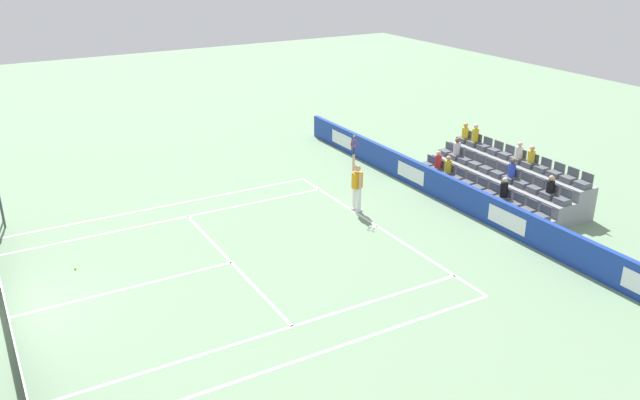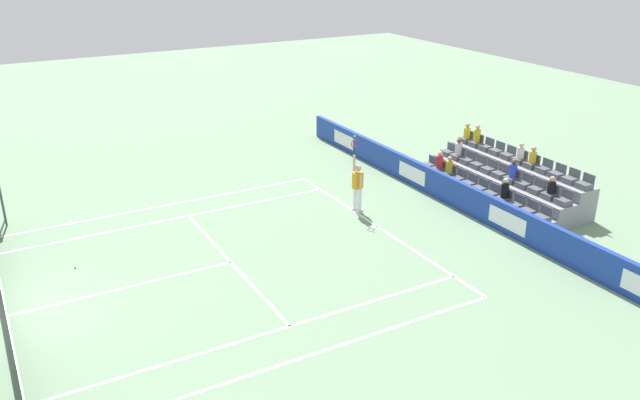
% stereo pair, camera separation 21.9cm
% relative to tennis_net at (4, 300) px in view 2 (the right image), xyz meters
% --- Properties ---
extents(ground_plane, '(80.00, 80.00, 0.00)m').
position_rel_tennis_net_xyz_m(ground_plane, '(0.00, 0.00, -0.49)').
color(ground_plane, gray).
extents(line_baseline, '(10.97, 0.10, 0.01)m').
position_rel_tennis_net_xyz_m(line_baseline, '(0.00, -11.89, -0.49)').
color(line_baseline, white).
rests_on(line_baseline, ground).
extents(line_service, '(8.23, 0.10, 0.01)m').
position_rel_tennis_net_xyz_m(line_service, '(0.00, -6.40, -0.49)').
color(line_service, white).
rests_on(line_service, ground).
extents(line_centre_service, '(0.10, 6.40, 0.01)m').
position_rel_tennis_net_xyz_m(line_centre_service, '(0.00, -3.20, -0.49)').
color(line_centre_service, white).
rests_on(line_centre_service, ground).
extents(line_singles_sideline_left, '(0.10, 11.89, 0.01)m').
position_rel_tennis_net_xyz_m(line_singles_sideline_left, '(4.12, -5.95, -0.49)').
color(line_singles_sideline_left, white).
rests_on(line_singles_sideline_left, ground).
extents(line_singles_sideline_right, '(0.10, 11.89, 0.01)m').
position_rel_tennis_net_xyz_m(line_singles_sideline_right, '(-4.12, -5.95, -0.49)').
color(line_singles_sideline_right, white).
rests_on(line_singles_sideline_right, ground).
extents(line_doubles_sideline_left, '(0.10, 11.89, 0.01)m').
position_rel_tennis_net_xyz_m(line_doubles_sideline_left, '(5.49, -5.95, -0.49)').
color(line_doubles_sideline_left, white).
rests_on(line_doubles_sideline_left, ground).
extents(line_doubles_sideline_right, '(0.10, 11.89, 0.01)m').
position_rel_tennis_net_xyz_m(line_doubles_sideline_right, '(-5.49, -5.95, -0.49)').
color(line_doubles_sideline_right, white).
rests_on(line_doubles_sideline_right, ground).
extents(line_centre_mark, '(0.10, 0.20, 0.01)m').
position_rel_tennis_net_xyz_m(line_centre_mark, '(0.00, -11.79, -0.49)').
color(line_centre_mark, white).
rests_on(line_centre_mark, ground).
extents(sponsor_barrier, '(21.41, 0.22, 1.06)m').
position_rel_tennis_net_xyz_m(sponsor_barrier, '(-0.00, -15.44, 0.04)').
color(sponsor_barrier, '#193899').
rests_on(sponsor_barrier, ground).
extents(tennis_net, '(11.97, 0.10, 1.07)m').
position_rel_tennis_net_xyz_m(tennis_net, '(0.00, 0.00, 0.00)').
color(tennis_net, '#33383D').
rests_on(tennis_net, ground).
extents(tennis_player, '(0.53, 0.39, 2.85)m').
position_rel_tennis_net_xyz_m(tennis_player, '(1.55, -12.02, 0.50)').
color(tennis_player, white).
rests_on(tennis_player, ground).
extents(stadium_stand, '(6.82, 2.85, 2.19)m').
position_rel_tennis_net_xyz_m(stadium_stand, '(0.02, -17.75, 0.06)').
color(stadium_stand, gray).
rests_on(stadium_stand, ground).
extents(loose_tennis_ball, '(0.07, 0.07, 0.07)m').
position_rel_tennis_net_xyz_m(loose_tennis_ball, '(1.94, -2.08, -0.46)').
color(loose_tennis_ball, '#D1E533').
rests_on(loose_tennis_ball, ground).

